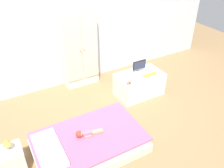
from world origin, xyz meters
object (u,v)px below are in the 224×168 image
book_yellow (147,76)px  doll (84,134)px  bed (90,143)px  book_orange (153,74)px  nightstand (13,160)px  wardrobe (79,47)px  tv_monitor (139,65)px  rocking_horse_toy (130,81)px  tv_stand (139,84)px  table_lamp (7,142)px

book_yellow → doll: bearing=-156.8°
bed → doll: bearing=138.6°
bed → book_orange: size_ratio=11.65×
nightstand → book_orange: 2.72m
book_orange → book_yellow: bearing=180.0°
bed → book_orange: bearing=23.3°
wardrobe → book_orange: size_ratio=12.35×
book_yellow → bed: bearing=-154.7°
bed → tv_monitor: 1.78m
rocking_horse_toy → book_yellow: bearing=9.2°
book_yellow → rocking_horse_toy: bearing=-170.8°
nightstand → tv_stand: size_ratio=0.44×
book_orange → wardrobe: bearing=135.5°
tv_stand → book_yellow: (0.07, -0.12, 0.23)m
bed → wardrobe: bearing=70.7°
tv_monitor → table_lamp: bearing=-163.1°
tv_stand → tv_monitor: (0.04, 0.09, 0.35)m
table_lamp → book_yellow: 2.56m
tv_stand → nightstand: bearing=-164.7°
doll → wardrobe: 1.87m
tv_monitor → book_yellow: (0.03, -0.21, -0.13)m
nightstand → tv_stand: 2.52m
book_yellow → book_orange: 0.15m
nightstand → rocking_horse_toy: bearing=12.9°
nightstand → wardrobe: (1.62, 1.56, 0.62)m
wardrobe → tv_monitor: (0.86, -0.81, -0.24)m
table_lamp → rocking_horse_toy: bearing=12.9°
tv_stand → book_orange: (0.22, -0.12, 0.23)m
tv_monitor → bed: bearing=-148.1°
table_lamp → tv_stand: table_lamp is taller
wardrobe → book_yellow: 1.40m
nightstand → doll: bearing=-6.7°
doll → tv_stand: size_ratio=0.45×
table_lamp → book_orange: 2.71m
nightstand → rocking_horse_toy: rocking_horse_toy is taller
tv_stand → wardrobe: bearing=132.3°
bed → tv_monitor: (1.46, 0.91, 0.44)m
book_orange → tv_monitor: bearing=130.5°
tv_stand → book_orange: size_ratio=6.60×
wardrobe → book_yellow: bearing=-49.0°
bed → book_yellow: book_yellow is taller
tv_monitor → rocking_horse_toy: size_ratio=2.38×
table_lamp → tv_monitor: 2.59m
rocking_horse_toy → book_orange: 0.57m
rocking_horse_toy → book_yellow: rocking_horse_toy is taller
bed → table_lamp: bearing=171.1°
rocking_horse_toy → book_yellow: (0.42, 0.07, -0.05)m
doll → book_yellow: bearing=23.2°
wardrobe → rocking_horse_toy: size_ratio=14.23×
wardrobe → tv_stand: 1.35m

